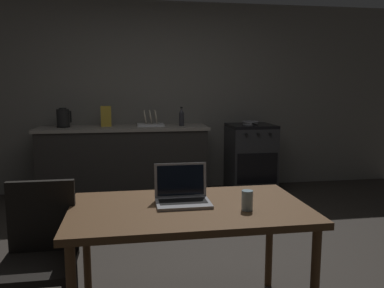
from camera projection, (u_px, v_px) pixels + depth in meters
ground_plane at (185, 262)px, 3.18m from camera, size 12.00×12.00×0.00m
back_wall at (181, 97)px, 5.43m from camera, size 6.40×0.10×2.55m
kitchen_counter at (124, 161)px, 5.08m from camera, size 2.16×0.64×0.91m
stove_oven at (250, 157)px, 5.35m from camera, size 0.60×0.62×0.91m
dining_table at (189, 217)px, 2.28m from camera, size 1.38×0.80×0.73m
chair at (40, 250)px, 2.19m from camera, size 0.40×0.40×0.88m
laptop at (182, 196)px, 2.32m from camera, size 0.32×0.24×0.23m
electric_kettle at (63, 118)px, 4.88m from camera, size 0.18×0.16×0.25m
bottle at (181, 117)px, 5.07m from camera, size 0.07×0.07×0.25m
frying_pan at (251, 123)px, 5.25m from camera, size 0.22×0.39×0.05m
drinking_glass at (247, 200)px, 2.19m from camera, size 0.06×0.06×0.11m
cereal_box at (106, 116)px, 4.98m from camera, size 0.13×0.05×0.26m
dish_rack at (151, 122)px, 5.06m from camera, size 0.34×0.26×0.21m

